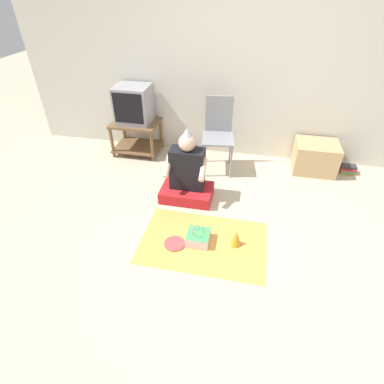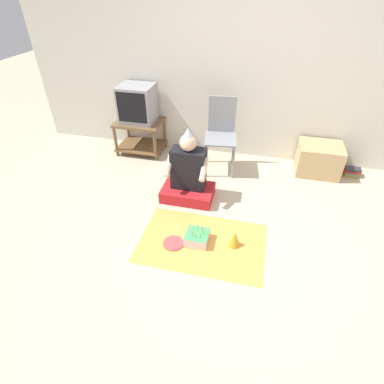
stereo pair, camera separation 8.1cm
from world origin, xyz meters
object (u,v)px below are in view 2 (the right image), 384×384
(book_pile, at_px, (351,172))
(birthday_cake, at_px, (197,237))
(tv, at_px, (138,104))
(paper_plate, at_px, (173,243))
(folding_chair, at_px, (221,130))
(party_hat_blue, at_px, (235,239))
(cardboard_box_stack, at_px, (319,159))
(person_seated, at_px, (188,176))

(book_pile, distance_m, birthday_cake, 2.41)
(tv, relative_size, paper_plate, 2.41)
(folding_chair, height_order, birthday_cake, folding_chair)
(folding_chair, xyz_separation_m, party_hat_blue, (0.39, -1.47, -0.45))
(cardboard_box_stack, distance_m, paper_plate, 2.31)
(tv, relative_size, cardboard_box_stack, 0.92)
(book_pile, xyz_separation_m, paper_plate, (-1.95, -1.77, -0.04))
(folding_chair, xyz_separation_m, book_pile, (1.75, 0.18, -0.49))
(cardboard_box_stack, distance_m, book_pile, 0.47)
(tv, distance_m, folding_chair, 1.24)
(tv, bearing_deg, book_pile, -0.01)
(person_seated, height_order, party_hat_blue, person_seated)
(cardboard_box_stack, distance_m, party_hat_blue, 1.87)
(folding_chair, distance_m, person_seated, 0.86)
(tv, xyz_separation_m, party_hat_blue, (1.61, -1.65, -0.64))
(folding_chair, bearing_deg, paper_plate, -97.08)
(paper_plate, bearing_deg, folding_chair, 82.92)
(tv, height_order, book_pile, tv)
(folding_chair, height_order, book_pile, folding_chair)
(folding_chair, distance_m, cardboard_box_stack, 1.36)
(birthday_cake, bearing_deg, person_seated, 110.68)
(cardboard_box_stack, distance_m, birthday_cake, 2.10)
(folding_chair, xyz_separation_m, cardboard_box_stack, (1.30, 0.16, -0.34))
(tv, bearing_deg, folding_chair, -8.37)
(cardboard_box_stack, height_order, paper_plate, cardboard_box_stack)
(party_hat_blue, bearing_deg, cardboard_box_stack, 60.85)
(tv, bearing_deg, cardboard_box_stack, -0.44)
(folding_chair, xyz_separation_m, person_seated, (-0.25, -0.79, -0.25))
(cardboard_box_stack, height_order, birthday_cake, cardboard_box_stack)
(folding_chair, relative_size, paper_plate, 4.56)
(party_hat_blue, bearing_deg, birthday_cake, -174.77)
(tv, height_order, folding_chair, tv)
(tv, relative_size, birthday_cake, 2.22)
(cardboard_box_stack, xyz_separation_m, birthday_cake, (-1.28, -1.66, -0.14))
(tv, bearing_deg, person_seated, -45.03)
(birthday_cake, bearing_deg, paper_plate, -158.12)
(cardboard_box_stack, bearing_deg, tv, 179.56)
(book_pile, distance_m, party_hat_blue, 2.14)
(cardboard_box_stack, bearing_deg, birthday_cake, -127.57)
(paper_plate, bearing_deg, tv, 119.77)
(folding_chair, bearing_deg, birthday_cake, -89.09)
(cardboard_box_stack, xyz_separation_m, party_hat_blue, (-0.91, -1.63, -0.11))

